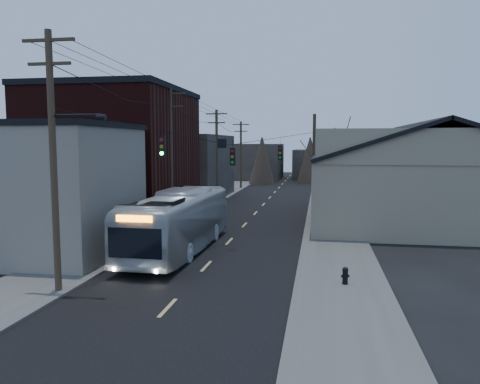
# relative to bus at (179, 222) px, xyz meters

# --- Properties ---
(ground) EXTENTS (160.00, 160.00, 0.00)m
(ground) POSITION_rel_bus_xyz_m (2.29, -10.90, -1.71)
(ground) COLOR black
(ground) RESTS_ON ground
(road_surface) EXTENTS (9.00, 110.00, 0.02)m
(road_surface) POSITION_rel_bus_xyz_m (2.29, 19.10, -1.70)
(road_surface) COLOR black
(road_surface) RESTS_ON ground
(sidewalk_left) EXTENTS (4.00, 110.00, 0.12)m
(sidewalk_left) POSITION_rel_bus_xyz_m (-4.21, 19.10, -1.65)
(sidewalk_left) COLOR #474744
(sidewalk_left) RESTS_ON ground
(sidewalk_right) EXTENTS (4.00, 110.00, 0.12)m
(sidewalk_right) POSITION_rel_bus_xyz_m (8.79, 19.10, -1.65)
(sidewalk_right) COLOR #474744
(sidewalk_right) RESTS_ON ground
(building_clapboard) EXTENTS (8.00, 8.00, 7.00)m
(building_clapboard) POSITION_rel_bus_xyz_m (-6.71, -1.90, 1.79)
(building_clapboard) COLOR #6C655A
(building_clapboard) RESTS_ON ground
(building_brick) EXTENTS (10.00, 12.00, 10.00)m
(building_brick) POSITION_rel_bus_xyz_m (-7.71, 9.10, 3.29)
(building_brick) COLOR black
(building_brick) RESTS_ON ground
(building_left_far) EXTENTS (9.00, 14.00, 7.00)m
(building_left_far) POSITION_rel_bus_xyz_m (-7.21, 25.10, 1.79)
(building_left_far) COLOR #343029
(building_left_far) RESTS_ON ground
(warehouse) EXTENTS (16.16, 20.60, 7.73)m
(warehouse) POSITION_rel_bus_xyz_m (15.29, 14.10, 0.99)
(warehouse) COLOR gray
(warehouse) RESTS_ON ground
(building_far_left) EXTENTS (10.00, 12.00, 6.00)m
(building_far_left) POSITION_rel_bus_xyz_m (-3.71, 54.10, 1.29)
(building_far_left) COLOR #343029
(building_far_left) RESTS_ON ground
(building_far_right) EXTENTS (12.00, 14.00, 5.00)m
(building_far_right) POSITION_rel_bus_xyz_m (9.29, 59.10, 0.79)
(building_far_right) COLOR #343029
(building_far_right) RESTS_ON ground
(bare_tree) EXTENTS (0.40, 0.40, 7.20)m
(bare_tree) POSITION_rel_bus_xyz_m (8.79, 9.10, 1.89)
(bare_tree) COLOR black
(bare_tree) RESTS_ON ground
(utility_lines) EXTENTS (11.24, 45.28, 10.50)m
(utility_lines) POSITION_rel_bus_xyz_m (-0.82, 13.24, 3.25)
(utility_lines) COLOR #382B1E
(utility_lines) RESTS_ON ground
(bus) EXTENTS (3.14, 12.32, 3.41)m
(bus) POSITION_rel_bus_xyz_m (0.00, 0.00, 0.00)
(bus) COLOR #A8AEB4
(bus) RESTS_ON ground
(parked_car) EXTENTS (1.79, 3.94, 1.25)m
(parked_car) POSITION_rel_bus_xyz_m (-2.01, 16.99, -1.08)
(parked_car) COLOR #A3A5AA
(parked_car) RESTS_ON ground
(fire_hydrant) EXTENTS (0.36, 0.25, 0.74)m
(fire_hydrant) POSITION_rel_bus_xyz_m (8.93, -5.10, -1.19)
(fire_hydrant) COLOR black
(fire_hydrant) RESTS_ON sidewalk_right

